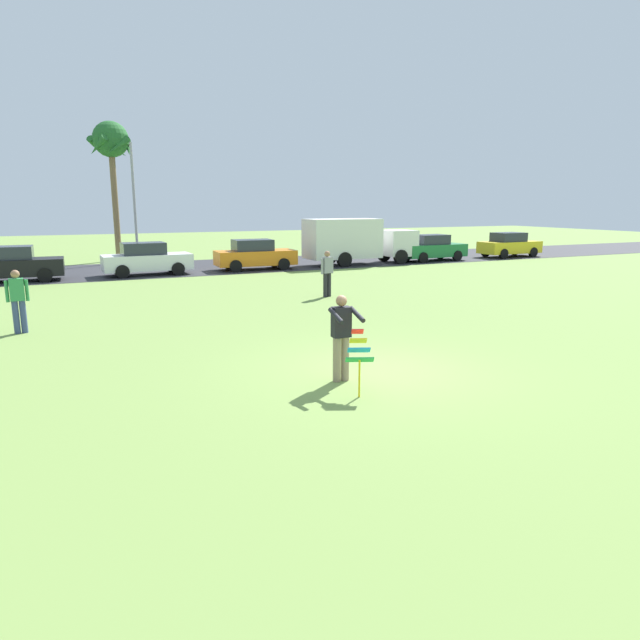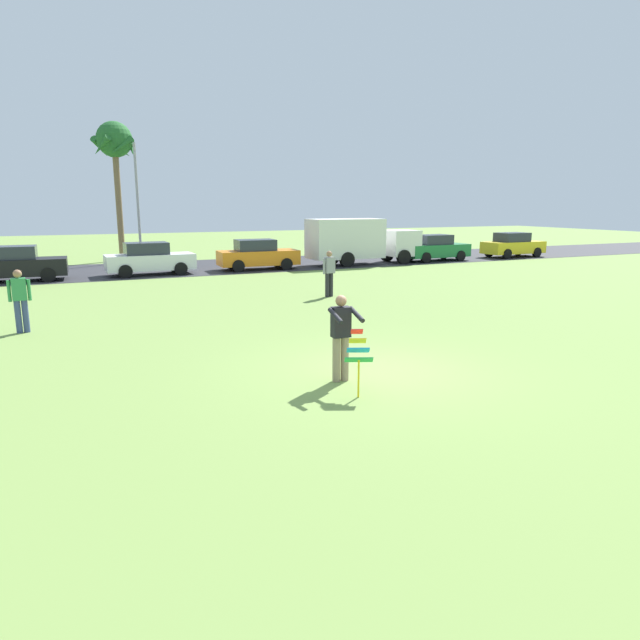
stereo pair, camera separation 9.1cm
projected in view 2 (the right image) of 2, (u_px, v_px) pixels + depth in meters
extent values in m
plane|color=olive|center=(381.00, 371.00, 11.85)|extent=(120.00, 120.00, 0.00)
cube|color=#2D2D33|center=(185.00, 268.00, 30.88)|extent=(120.00, 8.00, 0.01)
cylinder|color=gray|center=(345.00, 359.00, 11.17)|extent=(0.16, 0.16, 0.90)
cylinder|color=gray|center=(336.00, 359.00, 11.10)|extent=(0.16, 0.16, 0.90)
cube|color=black|center=(341.00, 322.00, 10.98)|extent=(0.37, 0.24, 0.60)
sphere|color=#9E7051|center=(341.00, 301.00, 10.90)|extent=(0.22, 0.22, 0.22)
cylinder|color=black|center=(357.00, 314.00, 10.80)|extent=(0.12, 0.59, 0.24)
cylinder|color=black|center=(335.00, 316.00, 10.64)|extent=(0.12, 0.59, 0.24)
cube|color=red|center=(357.00, 332.00, 10.52)|extent=(0.26, 0.22, 0.12)
cube|color=yellow|center=(357.00, 341.00, 10.39)|extent=(0.35, 0.25, 0.12)
cube|color=#1E99D8|center=(358.00, 350.00, 10.26)|extent=(0.44, 0.29, 0.12)
cube|color=green|center=(359.00, 360.00, 10.13)|extent=(0.53, 0.33, 0.12)
cylinder|color=yellow|center=(359.00, 379.00, 10.20)|extent=(0.04, 0.04, 0.71)
cube|color=black|center=(17.00, 267.00, 25.41)|extent=(4.25, 1.82, 0.76)
cube|color=#282D38|center=(11.00, 253.00, 25.22)|extent=(2.05, 1.45, 0.60)
cylinder|color=black|center=(50.00, 271.00, 26.69)|extent=(0.65, 0.24, 0.64)
cylinder|color=black|center=(48.00, 275.00, 25.23)|extent=(0.65, 0.24, 0.64)
cube|color=white|center=(150.00, 262.00, 27.75)|extent=(4.26, 1.84, 0.76)
cube|color=#282D38|center=(146.00, 249.00, 27.55)|extent=(2.06, 1.46, 0.60)
cylinder|color=black|center=(174.00, 266.00, 29.08)|extent=(0.65, 0.24, 0.64)
cylinder|color=black|center=(181.00, 269.00, 27.66)|extent=(0.65, 0.24, 0.64)
cylinder|color=black|center=(121.00, 268.00, 27.96)|extent=(0.65, 0.24, 0.64)
cylinder|color=black|center=(125.00, 271.00, 26.54)|extent=(0.65, 0.24, 0.64)
cube|color=orange|center=(258.00, 258.00, 29.98)|extent=(4.26, 1.85, 0.76)
cube|color=#282D38|center=(255.00, 245.00, 29.79)|extent=(2.06, 1.47, 0.60)
cylinder|color=black|center=(277.00, 261.00, 31.26)|extent=(0.65, 0.24, 0.64)
cylinder|color=black|center=(286.00, 264.00, 29.79)|extent=(0.65, 0.24, 0.64)
cylinder|color=black|center=(231.00, 263.00, 30.30)|extent=(0.65, 0.24, 0.64)
cylinder|color=black|center=(238.00, 266.00, 28.83)|extent=(0.65, 0.24, 0.64)
cube|color=silver|center=(400.00, 243.00, 33.46)|extent=(1.83, 1.92, 1.50)
cube|color=silver|center=(345.00, 239.00, 31.86)|extent=(4.23, 2.06, 2.20)
cylinder|color=black|center=(387.00, 254.00, 34.28)|extent=(0.84, 0.29, 0.84)
cylinder|color=black|center=(404.00, 257.00, 32.65)|extent=(0.84, 0.29, 0.84)
cylinder|color=black|center=(332.00, 257.00, 32.75)|extent=(0.84, 0.29, 0.84)
cylinder|color=black|center=(347.00, 260.00, 31.12)|extent=(0.84, 0.29, 0.84)
cube|color=#1E7238|center=(435.00, 250.00, 34.53)|extent=(4.26, 1.86, 0.76)
cube|color=#282D38|center=(434.00, 240.00, 34.33)|extent=(2.07, 1.47, 0.60)
cylinder|color=black|center=(444.00, 254.00, 35.87)|extent=(0.65, 0.24, 0.64)
cylinder|color=black|center=(460.00, 256.00, 34.45)|extent=(0.65, 0.24, 0.64)
cylinder|color=black|center=(410.00, 255.00, 34.74)|extent=(0.65, 0.24, 0.64)
cylinder|color=black|center=(426.00, 258.00, 33.32)|extent=(0.65, 0.24, 0.64)
cube|color=yellow|center=(513.00, 247.00, 37.00)|extent=(4.26, 1.86, 0.76)
cube|color=#282D38|center=(512.00, 237.00, 36.80)|extent=(2.07, 1.47, 0.60)
cylinder|color=black|center=(518.00, 251.00, 38.34)|extent=(0.65, 0.25, 0.64)
cylinder|color=black|center=(537.00, 252.00, 36.92)|extent=(0.65, 0.25, 0.64)
cylinder|color=black|center=(489.00, 252.00, 37.21)|extent=(0.65, 0.25, 0.64)
cylinder|color=black|center=(507.00, 254.00, 35.79)|extent=(0.65, 0.25, 0.64)
cylinder|color=brown|center=(119.00, 203.00, 34.30)|extent=(0.36, 0.36, 7.02)
sphere|color=#236028|center=(114.00, 139.00, 33.54)|extent=(2.10, 2.10, 2.10)
cone|color=#236028|center=(131.00, 148.00, 34.02)|extent=(0.44, 1.56, 1.28)
cone|color=#236028|center=(119.00, 149.00, 34.56)|extent=(1.62, 0.90, 1.28)
cone|color=#236028|center=(101.00, 148.00, 33.83)|extent=(1.27, 1.52, 1.28)
cone|color=#236028|center=(102.00, 146.00, 32.83)|extent=(1.27, 1.52, 1.28)
cone|color=#236028|center=(121.00, 146.00, 32.95)|extent=(1.62, 0.90, 1.28)
cylinder|color=#9E9EA3|center=(138.00, 203.00, 33.80)|extent=(0.16, 0.16, 7.00)
cylinder|color=#9E9EA3|center=(133.00, 145.00, 33.74)|extent=(0.10, 1.40, 0.10)
cube|color=#4C4C51|center=(132.00, 147.00, 34.33)|extent=(0.24, 0.44, 0.16)
cylinder|color=#384772|center=(26.00, 316.00, 15.37)|extent=(0.16, 0.16, 0.90)
cylinder|color=#384772|center=(18.00, 317.00, 15.29)|extent=(0.16, 0.16, 0.90)
cube|color=#338C4C|center=(19.00, 289.00, 15.17)|extent=(0.37, 0.24, 0.60)
sphere|color=#9E7051|center=(17.00, 274.00, 15.09)|extent=(0.22, 0.22, 0.22)
cylinder|color=#338C4C|center=(29.00, 290.00, 15.29)|extent=(0.09, 0.09, 0.58)
cylinder|color=#338C4C|center=(9.00, 291.00, 15.07)|extent=(0.09, 0.09, 0.58)
cylinder|color=#26262B|center=(331.00, 285.00, 21.33)|extent=(0.16, 0.16, 0.90)
cylinder|color=#26262B|center=(327.00, 285.00, 21.22)|extent=(0.16, 0.16, 0.90)
cube|color=gray|center=(329.00, 265.00, 21.12)|extent=(0.40, 0.30, 0.60)
sphere|color=#9E7051|center=(329.00, 254.00, 21.03)|extent=(0.22, 0.22, 0.22)
cylinder|color=gray|center=(334.00, 266.00, 21.27)|extent=(0.09, 0.09, 0.58)
cylinder|color=gray|center=(324.00, 266.00, 20.98)|extent=(0.09, 0.09, 0.58)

